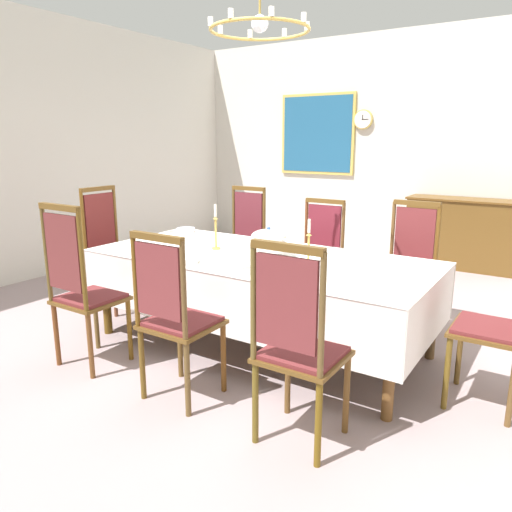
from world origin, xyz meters
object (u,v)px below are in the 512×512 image
candlestick_west (216,231)px  chair_head_east (503,316)px  spoon_secondary (175,259)px  mounted_clock (363,119)px  chair_north_a (242,241)px  chair_south_a (81,286)px  chair_south_b (175,314)px  spoon_primary (179,230)px  bowl_near_left (186,230)px  candlestick_east (309,246)px  sideboard (464,234)px  soup_tureen (269,243)px  chair_south_c (297,343)px  framed_painting (317,134)px  chandelier (260,29)px  dining_table (259,265)px  bowl_near_right (185,259)px  chair_north_b (318,254)px  chair_north_c (408,265)px  bowl_far_left (244,270)px  chair_head_west (110,247)px

candlestick_west → chair_head_east: bearing=0.0°
spoon_secondary → mounted_clock: size_ratio=0.64×
spoon_secondary → mounted_clock: 4.39m
chair_north_a → spoon_secondary: chair_north_a is taller
chair_south_a → chair_north_a: chair_south_a is taller
chair_south_b → spoon_primary: chair_south_b is taller
chair_head_east → bowl_near_left: (-2.89, 0.45, 0.17)m
candlestick_east → sideboard: 3.58m
candlestick_west → soup_tureen: bearing=0.0°
candlestick_east → chair_south_c: bearing=-65.6°
chair_head_east → framed_painting: 5.02m
spoon_secondary → chandelier: (0.46, 0.46, 1.65)m
chair_south_a → soup_tureen: bearing=46.9°
framed_painting → dining_table: bearing=-69.9°
spoon_secondary → chandelier: 1.77m
bowl_near_right → spoon_primary: (-0.93, 0.96, -0.02)m
bowl_near_right → mounted_clock: 4.41m
chair_south_b → framed_painting: 5.11m
dining_table → bowl_near_right: bowl_near_right is taller
mounted_clock → framed_painting: 0.76m
chair_north_b → chair_north_c: 0.87m
candlestick_east → bowl_far_left: 0.54m
chair_head_west → mounted_clock: bearing=163.8°
chair_head_east → chair_north_b: bearing=59.7°
chair_north_c → soup_tureen: (-0.80, -1.01, 0.28)m
dining_table → sideboard: (0.88, 3.52, -0.22)m
chair_head_east → soup_tureen: chair_head_east is taller
bowl_far_left → sideboard: sideboard is taller
chair_north_b → bowl_near_right: (-0.36, -1.49, 0.20)m
chair_north_c → candlestick_west: 1.69m
dining_table → mounted_clock: bearing=99.8°
chair_head_west → bowl_far_left: (1.92, -0.47, 0.16)m
chair_north_b → chandelier: 2.09m
bowl_near_left → chair_south_c: bearing=-35.7°
chair_north_b → bowl_far_left: size_ratio=7.05×
chair_south_b → chair_head_west: size_ratio=0.93×
chair_north_a → bowl_near_right: bearing=109.3°
sideboard → framed_painting: bearing=-6.4°
chair_head_east → bowl_far_left: (-1.57, -0.47, 0.17)m
sideboard → candlestick_east: bearing=82.6°
chair_south_a → chair_north_b: (0.88, 2.02, -0.04)m
chair_head_west → candlestick_east: (2.17, 0.00, 0.27)m
bowl_near_left → chandelier: (1.15, -0.45, 1.63)m
chair_head_east → spoon_secondary: chair_head_east is taller
bowl_near_left → sideboard: sideboard is taller
chair_north_b → mounted_clock: (-0.67, 2.76, 1.34)m
sideboard → chair_north_a: bearing=55.1°
chair_north_c → spoon_secondary: 2.00m
mounted_clock → bowl_near_left: bearing=-98.6°
chair_north_c → bowl_near_right: size_ratio=5.69×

